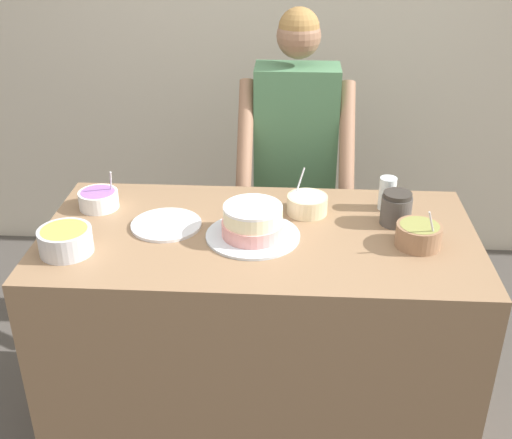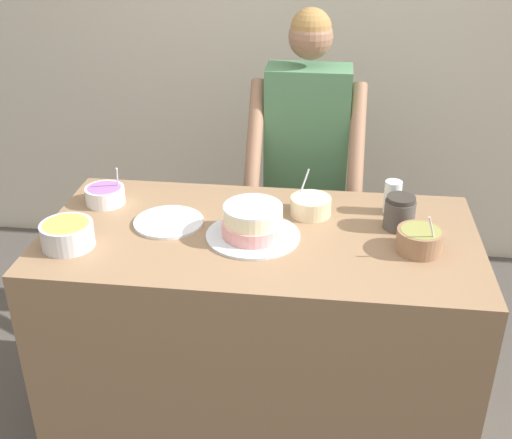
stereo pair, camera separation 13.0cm
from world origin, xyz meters
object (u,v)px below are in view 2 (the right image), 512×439
object	(u,v)px
ceramic_plate	(169,222)
stoneware_jar	(400,213)
cake	(253,223)
frosting_bowl_olive	(420,240)
frosting_bowl_white	(311,205)
drinking_glass	(392,197)
frosting_bowl_purple	(105,194)
frosting_bowl_yellow	(67,234)
person_baker	(306,150)

from	to	relation	value
ceramic_plate	stoneware_jar	bearing A→B (deg)	4.83
cake	stoneware_jar	size ratio (longest dim) A/B	2.69
frosting_bowl_olive	frosting_bowl_white	distance (m)	0.45
cake	drinking_glass	size ratio (longest dim) A/B	2.62
frosting_bowl_white	ceramic_plate	xyz separation A→B (m)	(-0.53, -0.14, -0.03)
ceramic_plate	stoneware_jar	distance (m)	0.86
frosting_bowl_purple	cake	bearing A→B (deg)	-18.07
cake	frosting_bowl_purple	distance (m)	0.66
frosting_bowl_purple	frosting_bowl_yellow	world-z (taller)	frosting_bowl_purple
stoneware_jar	frosting_bowl_olive	bearing A→B (deg)	-70.53
cake	frosting_bowl_olive	distance (m)	0.59
drinking_glass	stoneware_jar	world-z (taller)	drinking_glass
cake	drinking_glass	bearing A→B (deg)	27.08
person_baker	frosting_bowl_white	size ratio (longest dim) A/B	9.79
frosting_bowl_white	frosting_bowl_purple	bearing A→B (deg)	-179.82
ceramic_plate	cake	bearing A→B (deg)	-10.84
person_baker	frosting_bowl_purple	world-z (taller)	person_baker
person_baker	frosting_bowl_yellow	world-z (taller)	person_baker
frosting_bowl_yellow	drinking_glass	world-z (taller)	drinking_glass
frosting_bowl_white	frosting_bowl_yellow	bearing A→B (deg)	-157.24
cake	frosting_bowl_purple	bearing A→B (deg)	161.93
frosting_bowl_purple	stoneware_jar	xyz separation A→B (m)	(1.15, -0.07, 0.02)
frosting_bowl_white	drinking_glass	distance (m)	0.32
frosting_bowl_white	frosting_bowl_yellow	world-z (taller)	frosting_bowl_white
frosting_bowl_yellow	frosting_bowl_white	bearing A→B (deg)	22.76
stoneware_jar	frosting_bowl_purple	bearing A→B (deg)	176.65
frosting_bowl_yellow	cake	bearing A→B (deg)	12.86
frosting_bowl_white	frosting_bowl_yellow	size ratio (longest dim) A/B	0.89
frosting_bowl_olive	drinking_glass	world-z (taller)	frosting_bowl_olive
frosting_bowl_white	stoneware_jar	size ratio (longest dim) A/B	1.29
frosting_bowl_purple	drinking_glass	world-z (taller)	frosting_bowl_purple
frosting_bowl_white	frosting_bowl_purple	distance (m)	0.82
stoneware_jar	frosting_bowl_white	bearing A→B (deg)	168.04
frosting_bowl_olive	stoneware_jar	size ratio (longest dim) A/B	1.31
frosting_bowl_purple	frosting_bowl_yellow	distance (m)	0.35
cake	frosting_bowl_olive	bearing A→B (deg)	-2.82
person_baker	frosting_bowl_olive	bearing A→B (deg)	-61.96
person_baker	frosting_bowl_olive	size ratio (longest dim) A/B	9.63
ceramic_plate	frosting_bowl_yellow	bearing A→B (deg)	-146.05
cake	frosting_bowl_olive	world-z (taller)	frosting_bowl_olive
frosting_bowl_yellow	stoneware_jar	distance (m)	1.20
frosting_bowl_purple	drinking_glass	size ratio (longest dim) A/B	1.18
stoneware_jar	frosting_bowl_yellow	bearing A→B (deg)	-166.45
frosting_bowl_white	drinking_glass	size ratio (longest dim) A/B	1.25
cake	frosting_bowl_yellow	size ratio (longest dim) A/B	1.85
person_baker	frosting_bowl_white	xyz separation A→B (m)	(0.05, -0.59, 0.00)
person_baker	ceramic_plate	distance (m)	0.87
drinking_glass	person_baker	bearing A→B (deg)	124.19
drinking_glass	ceramic_plate	xyz separation A→B (m)	(-0.84, -0.20, -0.06)
frosting_bowl_olive	drinking_glass	bearing A→B (deg)	104.79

